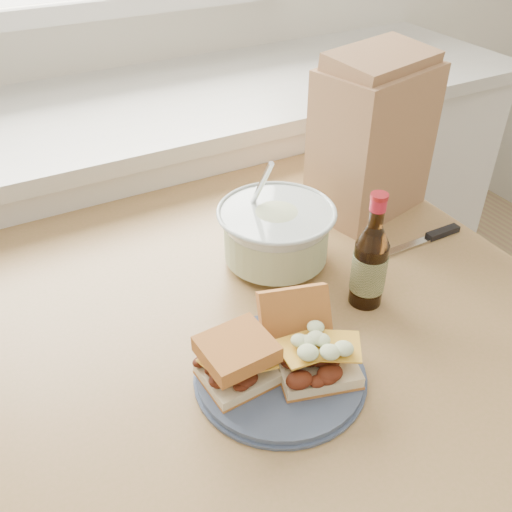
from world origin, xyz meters
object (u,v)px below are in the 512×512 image
dining_table (271,358)px  paper_bag (372,142)px  plate (280,374)px  coleslaw_bowl (276,236)px  beer_bottle (370,264)px

dining_table → paper_bag: bearing=30.1°
dining_table → paper_bag: size_ratio=3.19×
dining_table → plate: bearing=-115.3°
coleslaw_bowl → beer_bottle: bearing=-66.4°
beer_bottle → coleslaw_bowl: bearing=116.7°
plate → dining_table: bearing=64.3°
coleslaw_bowl → beer_bottle: coleslaw_bowl is taller
coleslaw_bowl → dining_table: bearing=-122.8°
beer_bottle → paper_bag: 0.34m
dining_table → paper_bag: paper_bag is taller
coleslaw_bowl → paper_bag: bearing=16.5°
dining_table → beer_bottle: (0.16, -0.06, 0.21)m
beer_bottle → plate: bearing=-156.7°
plate → beer_bottle: bearing=20.2°
dining_table → plate: plate is taller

